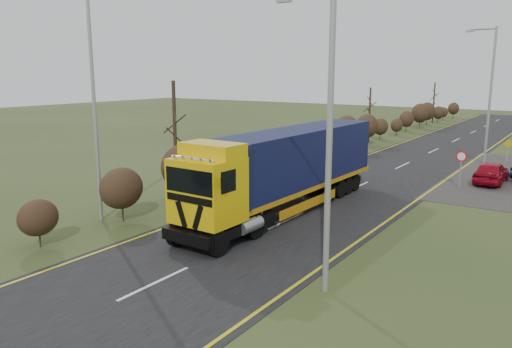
{
  "coord_description": "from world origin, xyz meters",
  "views": [
    {
      "loc": [
        10.72,
        -14.24,
        6.46
      ],
      "look_at": [
        -1.28,
        3.51,
        2.06
      ],
      "focal_mm": 35.0,
      "sensor_mm": 36.0,
      "label": 1
    }
  ],
  "objects_px": {
    "lorry": "(286,166)",
    "speed_sign": "(461,163)",
    "streetlight_near": "(326,132)",
    "car_red_hatchback": "(491,172)"
  },
  "relations": [
    {
      "from": "streetlight_near",
      "to": "speed_sign",
      "type": "relative_size",
      "value": 4.06
    },
    {
      "from": "lorry",
      "to": "streetlight_near",
      "type": "distance_m",
      "value": 8.98
    },
    {
      "from": "speed_sign",
      "to": "lorry",
      "type": "bearing_deg",
      "value": -120.78
    },
    {
      "from": "lorry",
      "to": "car_red_hatchback",
      "type": "height_order",
      "value": "lorry"
    },
    {
      "from": "lorry",
      "to": "speed_sign",
      "type": "distance_m",
      "value": 11.12
    },
    {
      "from": "lorry",
      "to": "streetlight_near",
      "type": "relative_size",
      "value": 1.61
    },
    {
      "from": "lorry",
      "to": "speed_sign",
      "type": "relative_size",
      "value": 6.55
    },
    {
      "from": "streetlight_near",
      "to": "speed_sign",
      "type": "bearing_deg",
      "value": 88.66
    },
    {
      "from": "car_red_hatchback",
      "to": "streetlight_near",
      "type": "xyz_separation_m",
      "value": [
        -1.61,
        -18.82,
        4.13
      ]
    },
    {
      "from": "streetlight_near",
      "to": "speed_sign",
      "type": "height_order",
      "value": "streetlight_near"
    }
  ]
}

